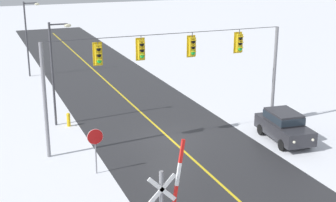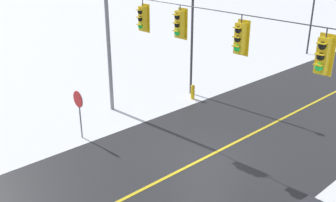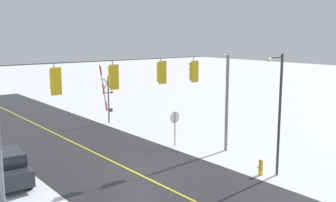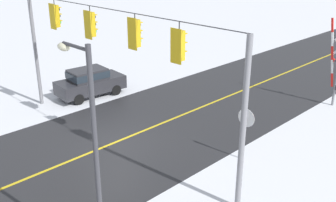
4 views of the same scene
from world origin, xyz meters
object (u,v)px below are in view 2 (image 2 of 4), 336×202
stop_sign (79,104)px  streetlamp_far (316,6)px  streetlamp_near (195,30)px  fire_hydrant (193,91)px

stop_sign → streetlamp_far: size_ratio=0.36×
stop_sign → streetlamp_far: bearing=91.2°
streetlamp_near → streetlamp_far: (0.00, 13.66, 0.00)m
streetlamp_near → fire_hydrant: bearing=-47.9°
fire_hydrant → streetlamp_near: bearing=132.1°
stop_sign → streetlamp_far: streetlamp_far is taller
stop_sign → streetlamp_near: bearing=93.2°
streetlamp_far → fire_hydrant: (0.49, -14.21, -3.45)m
stop_sign → fire_hydrant: (0.04, 7.36, -1.25)m
fire_hydrant → stop_sign: bearing=-90.3°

